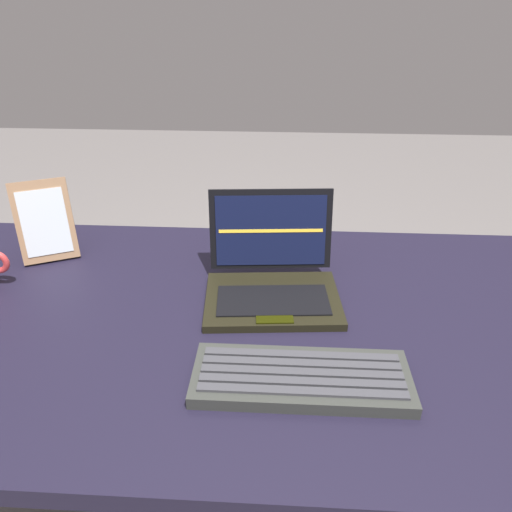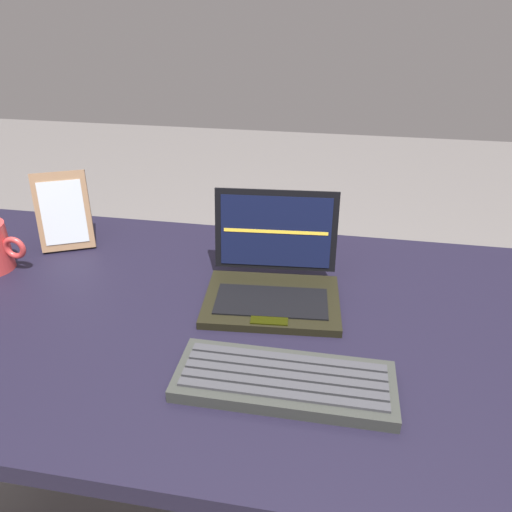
# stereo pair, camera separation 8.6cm
# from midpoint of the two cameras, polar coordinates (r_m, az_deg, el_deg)

# --- Properties ---
(desk) EXTENTS (1.50, 0.72, 0.73)m
(desk) POSITION_cam_midpoint_polar(r_m,az_deg,el_deg) (0.93, -3.32, -11.69)
(desk) COLOR black
(desk) RESTS_ON ground
(laptop_front) EXTENTS (0.27, 0.22, 0.19)m
(laptop_front) POSITION_cam_midpoint_polar(r_m,az_deg,el_deg) (0.91, -0.78, -2.83)
(laptop_front) COLOR black
(laptop_front) RESTS_ON desk
(external_keyboard) EXTENTS (0.33, 0.12, 0.03)m
(external_keyboard) POSITION_cam_midpoint_polar(r_m,az_deg,el_deg) (0.74, 2.02, -14.53)
(external_keyboard) COLOR #2F312E
(external_keyboard) RESTS_ON desk
(photo_frame) EXTENTS (0.13, 0.10, 0.17)m
(photo_frame) POSITION_cam_midpoint_polar(r_m,az_deg,el_deg) (1.13, -26.09, 3.66)
(photo_frame) COLOR #886548
(photo_frame) RESTS_ON desk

